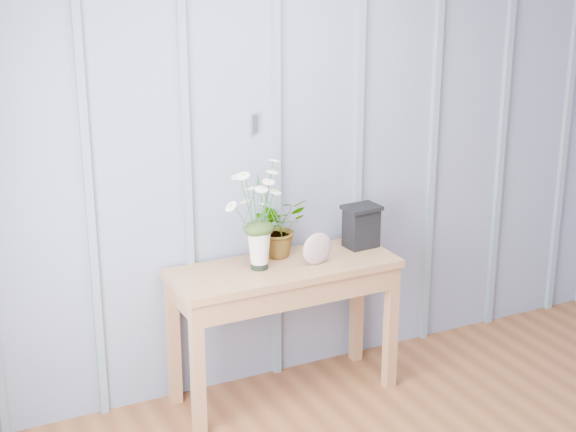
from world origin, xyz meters
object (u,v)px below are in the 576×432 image
carved_box (361,226)px  sideboard (284,285)px  felt_disc_vessel (317,249)px  daisy_vase (259,203)px

carved_box → sideboard: bearing=-173.1°
sideboard → felt_disc_vessel: felt_disc_vessel is taller
daisy_vase → carved_box: bearing=4.7°
sideboard → felt_disc_vessel: (0.16, -0.07, 0.20)m
felt_disc_vessel → carved_box: (0.34, 0.13, 0.03)m
felt_disc_vessel → daisy_vase: bearing=161.3°
daisy_vase → carved_box: (0.63, 0.05, -0.23)m
felt_disc_vessel → carved_box: size_ratio=0.73×
carved_box → daisy_vase: bearing=-175.3°
sideboard → daisy_vase: daisy_vase is taller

